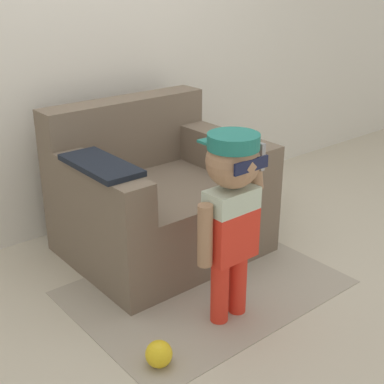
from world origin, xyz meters
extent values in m
plane|color=#BCB29E|center=(0.00, 0.00, 0.00)|extent=(10.00, 10.00, 0.00)
cube|color=silver|center=(0.00, 0.80, 1.30)|extent=(10.00, 0.05, 2.60)
cube|color=#6B5B4C|center=(0.10, 0.12, 0.22)|extent=(1.11, 0.94, 0.45)
cube|color=#6B5B4C|center=(0.10, 0.49, 0.68)|extent=(1.11, 0.20, 0.45)
cube|color=#6B5B4C|center=(-0.36, 0.02, 0.57)|extent=(0.19, 0.74, 0.24)
cube|color=#6B5B4C|center=(0.56, 0.02, 0.57)|extent=(0.19, 0.74, 0.24)
cube|color=black|center=(-0.36, 0.02, 0.70)|extent=(0.23, 0.52, 0.03)
cylinder|color=red|center=(-0.12, -0.66, 0.17)|extent=(0.09, 0.09, 0.34)
cylinder|color=red|center=(0.00, -0.66, 0.17)|extent=(0.09, 0.09, 0.34)
cube|color=red|center=(-0.06, -0.66, 0.47)|extent=(0.25, 0.14, 0.25)
cube|color=#B7C6B2|center=(-0.06, -0.66, 0.65)|extent=(0.25, 0.14, 0.11)
sphere|color=#997051|center=(-0.06, -0.66, 0.84)|extent=(0.25, 0.25, 0.25)
cylinder|color=#1E7066|center=(-0.06, -0.66, 0.93)|extent=(0.24, 0.24, 0.07)
cube|color=#1E7066|center=(-0.06, -0.55, 0.91)|extent=(0.14, 0.11, 0.01)
cube|color=#0F1433|center=(-0.06, -0.77, 0.85)|extent=(0.20, 0.01, 0.06)
cylinder|color=#997051|center=(-0.22, -0.66, 0.51)|extent=(0.07, 0.07, 0.31)
cylinder|color=#997051|center=(0.09, -0.66, 0.75)|extent=(0.10, 0.07, 0.18)
cube|color=gray|center=(0.08, -0.68, 0.84)|extent=(0.02, 0.07, 0.13)
cylinder|color=white|center=(0.97, 0.17, 0.01)|extent=(0.19, 0.19, 0.02)
cylinder|color=white|center=(0.97, 0.17, 0.22)|extent=(0.05, 0.05, 0.43)
cylinder|color=white|center=(0.97, 0.17, 0.44)|extent=(0.29, 0.29, 0.02)
cube|color=#9E9384|center=(0.02, -0.39, 0.00)|extent=(1.43, 1.03, 0.01)
sphere|color=yellow|center=(-0.56, -0.73, 0.06)|extent=(0.12, 0.12, 0.12)
camera|label=1|loc=(-1.66, -2.30, 1.64)|focal=50.00mm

